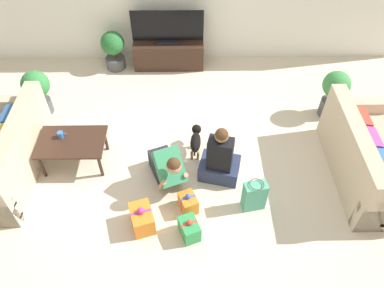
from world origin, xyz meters
TOP-DOWN VIEW (x-y plane):
  - ground_plane at (0.00, 0.00)m, footprint 16.00×16.00m
  - sofa_left at (-2.40, -0.14)m, footprint 0.89×1.78m
  - sofa_right at (2.40, -0.25)m, footprint 0.89×1.78m
  - coffee_table at (-1.52, 0.02)m, footprint 0.90×0.60m
  - tv_console at (-0.29, 2.35)m, footprint 1.23×0.42m
  - tv at (-0.29, 2.35)m, footprint 1.23×0.20m
  - potted_plant_corner_left at (-2.25, 1.10)m, footprint 0.42×0.42m
  - potted_plant_corner_right at (2.25, 0.98)m, footprint 0.41×0.41m
  - potted_plant_back_left at (-1.26, 2.30)m, footprint 0.41×0.41m
  - person_kneeling at (-0.23, -0.35)m, footprint 0.57×0.81m
  - person_sitting at (0.45, -0.24)m, footprint 0.60×0.56m
  - dog at (0.15, 0.22)m, footprint 0.18×0.56m
  - gift_box_a at (0.05, -1.15)m, footprint 0.28×0.33m
  - gift_box_b at (-0.52, -1.01)m, footprint 0.34×0.41m
  - gift_box_c at (0.04, -0.78)m, footprint 0.27×0.30m
  - gift_bag_a at (0.85, -0.75)m, footprint 0.30×0.21m
  - mug at (-1.66, 0.10)m, footprint 0.12×0.08m

SIDE VIEW (x-z plane):
  - ground_plane at x=0.00m, z-range 0.00..0.00m
  - gift_box_c at x=0.04m, z-range -0.03..0.27m
  - gift_box_a at x=0.05m, z-range -0.03..0.29m
  - gift_box_b at x=-0.52m, z-range -0.03..0.32m
  - gift_bag_a at x=0.85m, z-range -0.01..0.46m
  - dog at x=0.15m, z-range 0.06..0.39m
  - tv_console at x=-0.29m, z-range 0.00..0.48m
  - sofa_left at x=-2.40m, z-range -0.12..0.75m
  - sofa_right at x=2.40m, z-range -0.12..0.75m
  - person_sitting at x=0.45m, z-range -0.14..0.77m
  - person_kneeling at x=-0.23m, z-range -0.05..0.70m
  - coffee_table at x=-1.52m, z-range 0.16..0.59m
  - potted_plant_back_left at x=-1.26m, z-range 0.04..0.75m
  - potted_plant_corner_left at x=-2.25m, z-range 0.08..0.83m
  - potted_plant_corner_right at x=2.25m, z-range 0.08..0.86m
  - mug at x=-1.66m, z-range 0.43..0.52m
  - tv at x=-0.29m, z-range 0.44..1.03m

